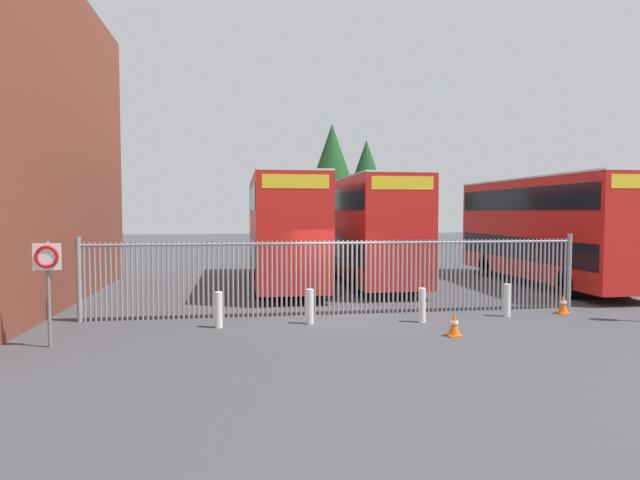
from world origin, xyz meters
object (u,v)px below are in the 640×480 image
at_px(traffic_cone_mid_forecourt, 454,325).
at_px(speed_limit_sign_post, 47,269).
at_px(double_decker_bus_near_gate, 545,227).
at_px(bollard_near_right, 422,305).
at_px(double_decker_bus_behind_fence_left, 283,227).
at_px(double_decker_bus_behind_fence_right, 365,226).
at_px(traffic_cone_by_gate, 563,304).
at_px(bollard_near_left, 219,310).
at_px(bollard_center_front, 310,307).
at_px(bollard_far_right, 507,300).

distance_m(traffic_cone_mid_forecourt, speed_limit_sign_post, 9.55).
distance_m(double_decker_bus_near_gate, bollard_near_right, 10.24).
relative_size(double_decker_bus_behind_fence_left, double_decker_bus_behind_fence_right, 1.00).
bearing_deg(traffic_cone_by_gate, speed_limit_sign_post, -171.76).
bearing_deg(bollard_near_left, bollard_center_front, 3.05).
xyz_separation_m(double_decker_bus_near_gate, bollard_near_right, (-7.58, -6.60, -1.95)).
distance_m(double_decker_bus_behind_fence_left, bollard_far_right, 9.96).
bearing_deg(speed_limit_sign_post, bollard_near_right, 8.73).
bearing_deg(speed_limit_sign_post, traffic_cone_by_gate, 8.24).
bearing_deg(traffic_cone_mid_forecourt, bollard_near_left, 162.26).
relative_size(bollard_near_right, bollard_far_right, 1.00).
relative_size(bollard_center_front, bollard_near_right, 1.00).
bearing_deg(double_decker_bus_near_gate, bollard_far_right, -128.25).
distance_m(bollard_near_right, traffic_cone_mid_forecourt, 1.74).
bearing_deg(speed_limit_sign_post, traffic_cone_mid_forecourt, -1.86).
distance_m(double_decker_bus_behind_fence_right, bollard_center_front, 9.24).
distance_m(bollard_center_front, speed_limit_sign_post, 6.48).
distance_m(double_decker_bus_behind_fence_right, traffic_cone_mid_forecourt, 10.52).
height_order(double_decker_bus_near_gate, bollard_center_front, double_decker_bus_near_gate).
relative_size(double_decker_bus_behind_fence_left, bollard_center_front, 11.38).
relative_size(bollard_far_right, speed_limit_sign_post, 0.40).
bearing_deg(bollard_near_right, double_decker_bus_near_gate, 41.03).
xyz_separation_m(bollard_far_right, traffic_cone_mid_forecourt, (-2.50, -2.15, -0.19)).
xyz_separation_m(traffic_cone_mid_forecourt, speed_limit_sign_post, (-9.43, 0.31, 1.49)).
bearing_deg(bollard_far_right, double_decker_bus_near_gate, 51.75).
relative_size(double_decker_bus_behind_fence_left, bollard_near_left, 11.38).
relative_size(bollard_near_left, bollard_near_right, 1.00).
distance_m(bollard_far_right, speed_limit_sign_post, 12.14).
bearing_deg(speed_limit_sign_post, bollard_near_left, 22.54).
xyz_separation_m(bollard_near_left, bollard_near_right, (5.52, -0.12, 0.00)).
xyz_separation_m(double_decker_bus_near_gate, bollard_near_left, (-13.10, -6.48, -1.95)).
height_order(double_decker_bus_behind_fence_right, traffic_cone_mid_forecourt, double_decker_bus_behind_fence_right).
height_order(double_decker_bus_near_gate, double_decker_bus_behind_fence_right, same).
xyz_separation_m(double_decker_bus_near_gate, traffic_cone_mid_forecourt, (-7.36, -8.32, -2.13)).
bearing_deg(traffic_cone_by_gate, bollard_near_right, -172.75).
height_order(double_decker_bus_near_gate, speed_limit_sign_post, double_decker_bus_near_gate).
xyz_separation_m(double_decker_bus_behind_fence_left, traffic_cone_mid_forecourt, (3.42, -9.93, -2.13)).
xyz_separation_m(bollard_near_left, traffic_cone_by_gate, (10.11, 0.47, -0.19)).
height_order(bollard_center_front, traffic_cone_mid_forecourt, bollard_center_front).
height_order(bollard_near_right, traffic_cone_mid_forecourt, bollard_near_right).
bearing_deg(double_decker_bus_near_gate, traffic_cone_mid_forecourt, -131.49).
bearing_deg(bollard_near_right, bollard_center_front, 175.42).
distance_m(bollard_center_front, traffic_cone_by_gate, 7.68).
relative_size(double_decker_bus_behind_fence_left, traffic_cone_by_gate, 18.32).
relative_size(bollard_near_right, speed_limit_sign_post, 0.40).
relative_size(bollard_near_left, traffic_cone_mid_forecourt, 1.61).
xyz_separation_m(double_decker_bus_near_gate, double_decker_bus_behind_fence_left, (-10.78, 1.61, 0.00)).
xyz_separation_m(bollard_center_front, speed_limit_sign_post, (-6.13, -1.66, 1.30)).
xyz_separation_m(bollard_near_right, traffic_cone_by_gate, (4.59, 0.58, -0.19)).
bearing_deg(traffic_cone_mid_forecourt, bollard_near_right, 97.47).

